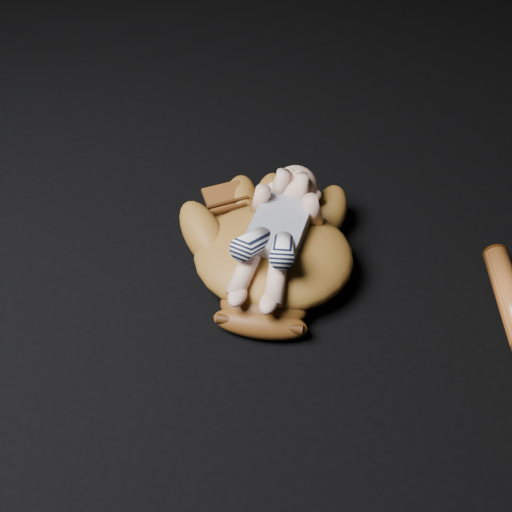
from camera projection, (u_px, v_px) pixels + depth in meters
The scene contains 2 objects.
baseball_glove at pixel (274, 250), 1.20m from camera, with size 0.37×0.43×0.13m, color brown, non-canonical shape.
newborn_baby at pixel (275, 232), 1.16m from camera, with size 0.16×0.34×0.14m, color #D39F88, non-canonical shape.
Camera 1 is at (0.04, -0.81, 0.89)m, focal length 45.00 mm.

